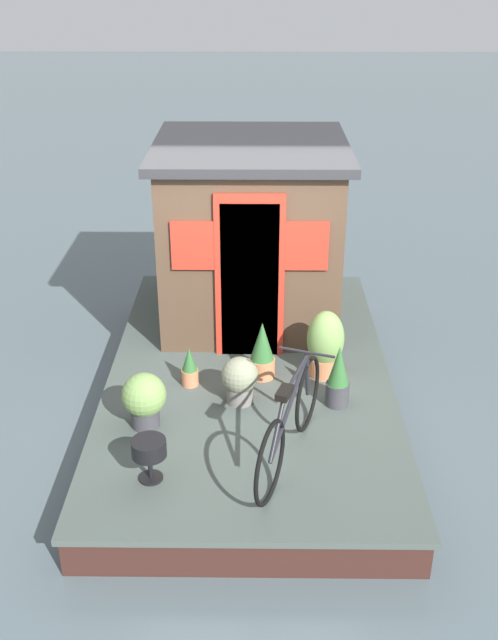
{
  "coord_description": "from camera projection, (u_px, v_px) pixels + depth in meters",
  "views": [
    {
      "loc": [
        -6.67,
        -0.07,
        4.36
      ],
      "look_at": [
        -0.2,
        0.0,
        1.11
      ],
      "focal_mm": 41.64,
      "sensor_mm": 36.0,
      "label": 1
    }
  ],
  "objects": [
    {
      "name": "ground_plane",
      "position": [
        249.0,
        404.0,
        7.92
      ],
      "size": [
        60.0,
        60.0,
        0.0
      ],
      "primitive_type": "plane",
      "color": "#4C5B60"
    },
    {
      "name": "houseboat_deck",
      "position": [
        249.0,
        388.0,
        7.83
      ],
      "size": [
        4.99,
        2.91,
        0.41
      ],
      "color": "#424C47",
      "rests_on": "ground_plane"
    },
    {
      "name": "houseboat_cabin",
      "position": [
        251.0,
        232.0,
        8.5
      ],
      "size": [
        2.19,
        2.13,
        2.06
      ],
      "color": "#4C3828",
      "rests_on": "houseboat_deck"
    },
    {
      "name": "bicycle",
      "position": [
        290.0,
        422.0,
        6.23
      ],
      "size": [
        1.67,
        0.7,
        0.84
      ],
      "color": "black",
      "rests_on": "houseboat_deck"
    },
    {
      "name": "potted_plant_thyme",
      "position": [
        144.0,
        398.0,
        6.73
      ],
      "size": [
        0.41,
        0.41,
        0.54
      ],
      "color": "#38383D",
      "rests_on": "houseboat_deck"
    },
    {
      "name": "potted_plant_ivy",
      "position": [
        190.0,
        367.0,
        7.42
      ],
      "size": [
        0.17,
        0.17,
        0.42
      ],
      "color": "#C6754C",
      "rests_on": "houseboat_deck"
    },
    {
      "name": "potted_plant_succulent",
      "position": [
        338.0,
        377.0,
        7.05
      ],
      "size": [
        0.23,
        0.23,
        0.63
      ],
      "color": "#38383D",
      "rests_on": "houseboat_deck"
    },
    {
      "name": "potted_plant_mint",
      "position": [
        262.0,
        351.0,
        7.52
      ],
      "size": [
        0.27,
        0.27,
        0.61
      ],
      "color": "#C6754C",
      "rests_on": "houseboat_deck"
    },
    {
      "name": "potted_plant_fern",
      "position": [
        325.0,
        344.0,
        7.53
      ],
      "size": [
        0.38,
        0.38,
        0.72
      ],
      "color": "#C6754C",
      "rests_on": "houseboat_deck"
    },
    {
      "name": "potted_plant_lavender",
      "position": [
        240.0,
        379.0,
        7.11
      ],
      "size": [
        0.36,
        0.36,
        0.47
      ],
      "color": "slate",
      "rests_on": "houseboat_deck"
    },
    {
      "name": "charcoal_grill",
      "position": [
        149.0,
        450.0,
        6.04
      ],
      "size": [
        0.29,
        0.29,
        0.39
      ],
      "color": "black",
      "rests_on": "houseboat_deck"
    }
  ]
}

